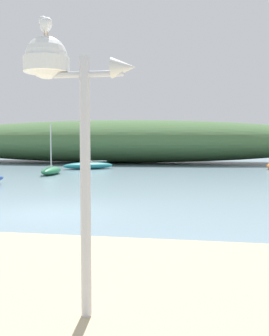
{
  "coord_description": "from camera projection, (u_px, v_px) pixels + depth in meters",
  "views": [
    {
      "loc": [
        4.79,
        -11.28,
        2.22
      ],
      "look_at": [
        1.7,
        6.52,
        1.0
      ],
      "focal_mm": 40.25,
      "sensor_mm": 36.0,
      "label": 1
    }
  ],
  "objects": [
    {
      "name": "distant_hill",
      "position": [
        111.0,
        141.0,
        42.46
      ],
      "size": [
        49.88,
        12.6,
        4.71
      ],
      "primitive_type": "ellipsoid",
      "color": "#476B3D",
      "rests_on": "ground"
    },
    {
      "name": "seagull_on_radar",
      "position": [
        45.0,
        24.0,
        4.28
      ],
      "size": [
        0.29,
        0.34,
        0.26
      ],
      "color": "orange",
      "rests_on": "mast_structure"
    },
    {
      "name": "ground_plane",
      "position": [
        48.0,
        212.0,
        12.05
      ],
      "size": [
        120.0,
        120.0,
        0.0
      ],
      "primitive_type": "plane",
      "color": "#7A99A8"
    },
    {
      "name": "sailboat_near_shore",
      "position": [
        51.0,
        170.0,
        26.19
      ],
      "size": [
        1.3,
        3.33,
        3.56
      ],
      "color": "#287A4C",
      "rests_on": "ground"
    },
    {
      "name": "sailboat_inner_mooring",
      "position": [
        88.0,
        165.0,
        31.57
      ],
      "size": [
        4.4,
        3.49,
        4.63
      ],
      "color": "teal",
      "rests_on": "ground"
    },
    {
      "name": "mast_structure",
      "position": [
        60.0,
        86.0,
        4.28
      ],
      "size": [
        1.3,
        0.52,
        3.23
      ],
      "color": "silver",
      "rests_on": "beach_sand"
    }
  ]
}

